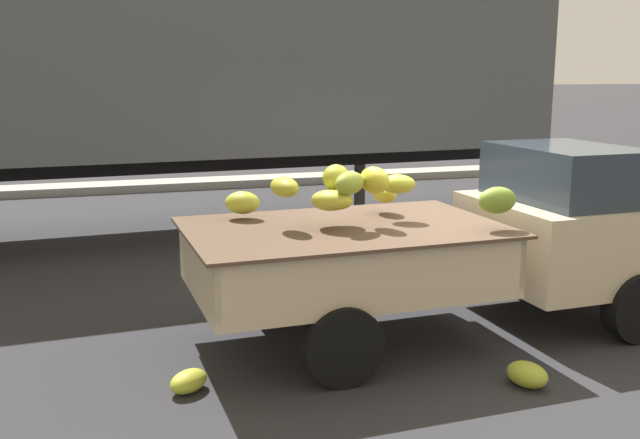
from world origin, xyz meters
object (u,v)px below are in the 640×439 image
(fallen_banana_bunch_near_tailgate, at_px, (189,381))
(fallen_banana_bunch_by_wheel, at_px, (527,374))
(pickup_truck, at_px, (528,233))
(semi_trailer, at_px, (141,61))

(fallen_banana_bunch_near_tailgate, height_order, fallen_banana_bunch_by_wheel, fallen_banana_bunch_by_wheel)
(pickup_truck, relative_size, semi_trailer, 0.40)
(pickup_truck, bearing_deg, fallen_banana_bunch_by_wheel, -123.47)
(semi_trailer, xyz_separation_m, fallen_banana_bunch_near_tailgate, (-0.11, -5.49, -2.46))
(semi_trailer, height_order, fallen_banana_bunch_near_tailgate, semi_trailer)
(pickup_truck, xyz_separation_m, semi_trailer, (-3.21, 4.84, 1.66))
(pickup_truck, xyz_separation_m, fallen_banana_bunch_by_wheel, (-0.81, -1.32, -0.79))
(pickup_truck, distance_m, fallen_banana_bunch_by_wheel, 1.73)
(pickup_truck, bearing_deg, fallen_banana_bunch_near_tailgate, -171.05)
(semi_trailer, relative_size, fallen_banana_bunch_near_tailgate, 36.10)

